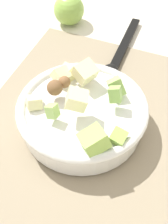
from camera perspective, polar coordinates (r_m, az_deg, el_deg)
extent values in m
plane|color=silver|center=(0.60, 0.07, -1.93)|extent=(2.40, 2.40, 0.00)
cube|color=gray|center=(0.60, 0.07, -1.75)|extent=(0.47, 0.37, 0.01)
cylinder|color=white|center=(0.58, 0.00, -0.91)|extent=(0.20, 0.20, 0.05)
torus|color=white|center=(0.56, 0.00, 0.63)|extent=(0.22, 0.22, 0.02)
sphere|color=brown|center=(0.57, -3.33, 5.06)|extent=(0.03, 0.03, 0.03)
cube|color=#9EC656|center=(0.51, 5.79, -4.27)|extent=(0.03, 0.03, 0.02)
sphere|color=brown|center=(0.56, -4.96, 4.11)|extent=(0.04, 0.04, 0.03)
cube|color=beige|center=(0.58, 0.23, 6.79)|extent=(0.05, 0.05, 0.04)
cube|color=beige|center=(0.60, -3.87, 6.21)|extent=(0.04, 0.04, 0.03)
cube|color=beige|center=(0.52, -1.60, 2.27)|extent=(0.04, 0.04, 0.03)
cube|color=beige|center=(0.56, -8.42, 1.62)|extent=(0.04, 0.03, 0.03)
cube|color=#A3CC6B|center=(0.53, -5.36, 0.16)|extent=(0.02, 0.02, 0.03)
cube|color=beige|center=(0.61, -2.80, 6.53)|extent=(0.04, 0.04, 0.04)
cube|color=#A3CC6B|center=(0.57, 5.47, 4.18)|extent=(0.04, 0.04, 0.04)
cube|color=#9EC656|center=(0.50, 1.69, -4.78)|extent=(0.05, 0.06, 0.04)
cube|color=#93C160|center=(0.54, 5.29, 3.00)|extent=(0.03, 0.03, 0.03)
ellipsoid|color=black|center=(0.68, 4.15, 6.59)|extent=(0.06, 0.04, 0.01)
cube|color=black|center=(0.77, 6.73, 11.58)|extent=(0.19, 0.02, 0.01)
sphere|color=#8CB74C|center=(0.82, -2.55, 16.85)|extent=(0.07, 0.07, 0.07)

